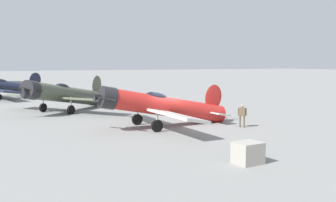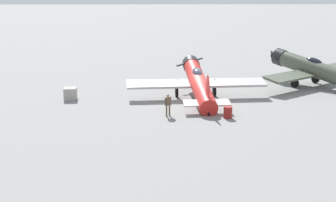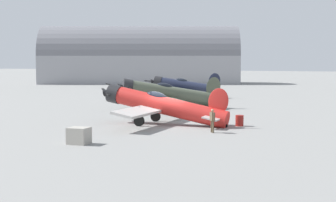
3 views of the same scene
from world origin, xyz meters
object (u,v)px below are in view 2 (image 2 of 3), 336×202
Objects in this scene: ground_crew_mechanic at (168,103)px; fuel_drum at (228,112)px; airplane_mid_apron at (318,70)px; equipment_crate at (70,94)px; airplane_foreground at (198,82)px.

ground_crew_mechanic is 4.22m from fuel_drum.
airplane_mid_apron reaches higher than ground_crew_mechanic.
equipment_crate is at bearing 63.24° from fuel_drum.
airplane_foreground is 5.62m from ground_crew_mechanic.
airplane_foreground is 10.30m from equipment_crate.
equipment_crate is 1.55× the size of fuel_drum.
airplane_foreground is 7.14× the size of ground_crew_mechanic.
airplane_foreground reaches higher than equipment_crate.
equipment_crate is (-4.29, 21.45, -1.06)m from airplane_mid_apron.
fuel_drum is at bearing -116.76° from equipment_crate.
ground_crew_mechanic reaches higher than fuel_drum.
ground_crew_mechanic is (-9.65, 13.74, -0.58)m from airplane_mid_apron.
ground_crew_mechanic is at bearing -124.84° from equipment_crate.
airplane_mid_apron is at bearing -43.11° from fuel_drum.
airplane_mid_apron is at bearing -71.24° from airplane_foreground.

